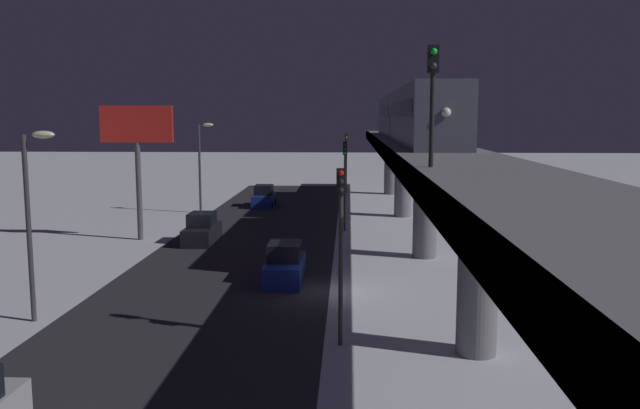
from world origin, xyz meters
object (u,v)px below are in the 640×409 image
at_px(traffic_light_near, 341,231).
at_px(rail_signal, 433,85).
at_px(subway_train, 410,115).
at_px(sedan_black, 202,231).
at_px(commercial_billboard, 137,137).
at_px(sedan_blue_2, 285,266).
at_px(traffic_light_mid, 345,173).
at_px(traffic_light_far, 346,154).
at_px(sedan_blue, 264,198).

bearing_deg(traffic_light_near, rail_signal, 165.67).
xyz_separation_m(subway_train, sedan_black, (14.03, 7.15, -7.50)).
bearing_deg(subway_train, commercial_billboard, 18.83).
height_order(sedan_blue_2, traffic_light_mid, traffic_light_mid).
xyz_separation_m(sedan_black, commercial_billboard, (4.37, -0.87, 6.03)).
relative_size(rail_signal, sedan_black, 0.91).
bearing_deg(traffic_light_near, commercial_billboard, -55.46).
xyz_separation_m(sedan_blue_2, traffic_light_far, (-2.90, -38.57, 3.40)).
bearing_deg(subway_train, traffic_light_far, -77.63).
xyz_separation_m(sedan_blue, sedan_blue_2, (-4.60, 27.35, 0.01)).
distance_m(rail_signal, traffic_light_mid, 25.31).
height_order(rail_signal, traffic_light_far, rail_signal).
relative_size(sedan_black, traffic_light_far, 0.68).
xyz_separation_m(subway_train, commercial_billboard, (18.39, 6.27, -1.47)).
xyz_separation_m(subway_train, rail_signal, (1.71, 26.89, 0.95)).
bearing_deg(commercial_billboard, traffic_light_mid, -163.72).
bearing_deg(sedan_blue, sedan_black, 84.12).
bearing_deg(sedan_blue_2, sedan_black, 122.99).
bearing_deg(traffic_light_near, traffic_light_mid, -90.00).
height_order(sedan_black, traffic_light_far, traffic_light_far).
xyz_separation_m(sedan_black, traffic_light_far, (-9.30, -28.71, 3.40)).
xyz_separation_m(rail_signal, traffic_light_far, (3.02, -48.46, -5.05)).
bearing_deg(rail_signal, subway_train, -93.64).
height_order(sedan_blue_2, commercial_billboard, commercial_billboard).
bearing_deg(rail_signal, traffic_light_near, -14.33).
distance_m(sedan_black, commercial_billboard, 7.50).
bearing_deg(subway_train, traffic_light_mid, 25.74).
distance_m(sedan_black, traffic_light_near, 21.40).
relative_size(sedan_blue, traffic_light_far, 0.65).
bearing_deg(sedan_black, traffic_light_mid, -152.38).
height_order(subway_train, sedan_blue, subway_train).
height_order(traffic_light_far, commercial_billboard, commercial_billboard).
xyz_separation_m(traffic_light_near, traffic_light_far, (0.00, -47.69, 0.00)).
distance_m(traffic_light_far, commercial_billboard, 31.12).
bearing_deg(sedan_blue, commercial_billboard, 69.64).
bearing_deg(sedan_black, sedan_blue, -95.88).
height_order(subway_train, sedan_blue_2, subway_train).
bearing_deg(traffic_light_mid, subway_train, -154.26).
bearing_deg(traffic_light_near, traffic_light_far, -90.00).
relative_size(traffic_light_mid, traffic_light_far, 1.00).
height_order(sedan_blue_2, traffic_light_near, traffic_light_near).
bearing_deg(sedan_blue_2, traffic_light_mid, 78.86).
distance_m(sedan_blue_2, traffic_light_far, 38.83).
relative_size(subway_train, traffic_light_mid, 5.76).
relative_size(sedan_black, traffic_light_mid, 0.68).
distance_m(sedan_blue, sedan_blue_2, 27.73).
relative_size(traffic_light_mid, commercial_billboard, 0.72).
bearing_deg(traffic_light_mid, commercial_billboard, 16.28).
bearing_deg(sedan_black, traffic_light_far, -107.95).
height_order(rail_signal, traffic_light_mid, rail_signal).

